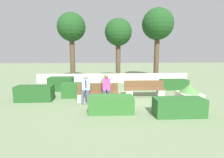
# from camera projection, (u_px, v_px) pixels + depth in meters

# --- Properties ---
(ground_plane) EXTENTS (60.00, 60.00, 0.00)m
(ground_plane) POSITION_uv_depth(u_px,v_px,m) (119.00, 97.00, 9.27)
(ground_plane) COLOR gray
(perimeter_wall) EXTENTS (11.85, 0.30, 0.69)m
(perimeter_wall) POSITION_uv_depth(u_px,v_px,m) (113.00, 78.00, 13.84)
(perimeter_wall) COLOR beige
(perimeter_wall) RESTS_ON ground_plane
(bench_front) EXTENTS (2.00, 0.48, 0.85)m
(bench_front) POSITION_uv_depth(u_px,v_px,m) (98.00, 94.00, 8.45)
(bench_front) COLOR brown
(bench_front) RESTS_ON ground_plane
(bench_left_side) EXTENTS (2.17, 0.48, 0.85)m
(bench_left_side) POSITION_uv_depth(u_px,v_px,m) (145.00, 90.00, 9.32)
(bench_left_side) COLOR brown
(bench_left_side) RESTS_ON ground_plane
(person_seated_man) EXTENTS (0.38, 0.63, 1.33)m
(person_seated_man) POSITION_uv_depth(u_px,v_px,m) (86.00, 87.00, 8.23)
(person_seated_man) COLOR #515B70
(person_seated_man) RESTS_ON ground_plane
(person_seated_woman) EXTENTS (0.38, 0.63, 1.31)m
(person_seated_woman) POSITION_uv_depth(u_px,v_px,m) (106.00, 87.00, 8.28)
(person_seated_woman) COLOR #515B70
(person_seated_woman) RESTS_ON ground_plane
(hedge_block_near_left) EXTENTS (1.73, 0.71, 0.75)m
(hedge_block_near_left) POSITION_uv_depth(u_px,v_px,m) (35.00, 93.00, 8.51)
(hedge_block_near_left) COLOR #235623
(hedge_block_near_left) RESTS_ON ground_plane
(hedge_block_near_right) EXTENTS (1.46, 0.89, 0.83)m
(hedge_block_near_right) POSITION_uv_depth(u_px,v_px,m) (61.00, 84.00, 10.86)
(hedge_block_near_right) COLOR #235623
(hedge_block_near_right) RESTS_ON ground_plane
(hedge_block_mid_left) EXTENTS (1.70, 0.69, 0.64)m
(hedge_block_mid_left) POSITION_uv_depth(u_px,v_px,m) (174.00, 84.00, 11.16)
(hedge_block_mid_left) COLOR #235623
(hedge_block_mid_left) RESTS_ON ground_plane
(hedge_block_mid_right) EXTENTS (1.74, 0.89, 0.63)m
(hedge_block_mid_right) POSITION_uv_depth(u_px,v_px,m) (111.00, 104.00, 6.93)
(hedge_block_mid_right) COLOR #33702D
(hedge_block_mid_right) RESTS_ON ground_plane
(hedge_block_far_left) EXTENTS (1.85, 0.75, 0.67)m
(hedge_block_far_left) POSITION_uv_depth(u_px,v_px,m) (179.00, 107.00, 6.51)
(hedge_block_far_left) COLOR #286028
(hedge_block_far_left) RESTS_ON ground_plane
(hedge_block_far_right) EXTENTS (1.16, 0.64, 0.76)m
(hedge_block_far_right) POSITION_uv_depth(u_px,v_px,m) (73.00, 90.00, 9.20)
(hedge_block_far_right) COLOR #286028
(hedge_block_far_right) RESTS_ON ground_plane
(planter_corner_left) EXTENTS (0.93, 0.93, 0.96)m
(planter_corner_left) POSITION_uv_depth(u_px,v_px,m) (189.00, 95.00, 7.79)
(planter_corner_left) COLOR beige
(planter_corner_left) RESTS_ON ground_plane
(planter_corner_right) EXTENTS (0.80, 0.80, 1.15)m
(planter_corner_right) POSITION_uv_depth(u_px,v_px,m) (105.00, 85.00, 10.07)
(planter_corner_right) COLOR beige
(planter_corner_right) RESTS_ON ground_plane
(tree_leftmost) EXTENTS (2.31, 2.31, 5.56)m
(tree_leftmost) POSITION_uv_depth(u_px,v_px,m) (71.00, 28.00, 14.22)
(tree_leftmost) COLOR brown
(tree_leftmost) RESTS_ON ground_plane
(tree_center_left) EXTENTS (2.26, 2.26, 5.14)m
(tree_center_left) POSITION_uv_depth(u_px,v_px,m) (118.00, 33.00, 14.47)
(tree_center_left) COLOR brown
(tree_center_left) RESTS_ON ground_plane
(tree_center_right) EXTENTS (2.65, 2.65, 6.04)m
(tree_center_right) POSITION_uv_depth(u_px,v_px,m) (158.00, 25.00, 14.69)
(tree_center_right) COLOR brown
(tree_center_right) RESTS_ON ground_plane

